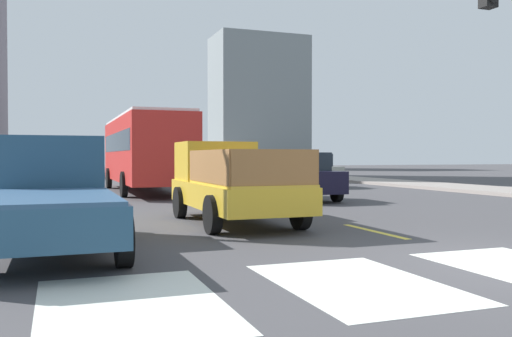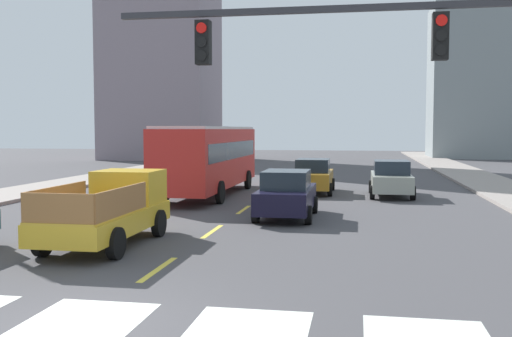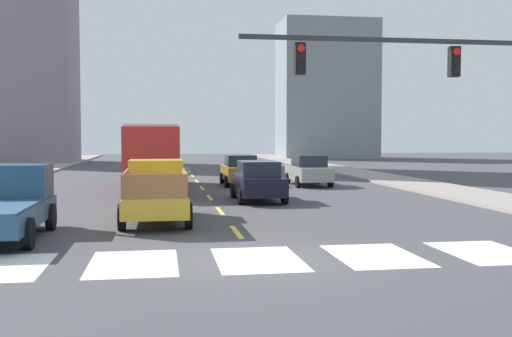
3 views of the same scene
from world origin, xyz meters
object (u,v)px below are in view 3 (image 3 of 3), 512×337
Objects in this scene: traffic_signal_gantry at (496,83)px; sedan_near_left at (240,170)px; city_bus at (153,152)px; pickup_dark at (7,204)px; pickup_stakebed at (156,192)px; sedan_far at (308,170)px; sedan_mid at (258,181)px.

sedan_near_left is at bearing 105.16° from traffic_signal_gantry.
sedan_near_left is (4.84, 1.97, -1.09)m from city_bus.
pickup_dark is 15.03m from city_bus.
sedan_far is at bearing 57.40° from pickup_stakebed.
pickup_dark is at bearing -115.51° from sedan_near_left.
pickup_dark is at bearing -146.11° from pickup_stakebed.
pickup_dark is at bearing -128.19° from sedan_far.
city_bus is 2.45× the size of sedan_near_left.
sedan_mid is (8.32, 8.11, -0.06)m from pickup_dark.
traffic_signal_gantry reaches higher than city_bus.
pickup_stakebed is 1.00× the size of pickup_dark.
city_bus is at bearing 124.75° from sedan_mid.
city_bus is at bearing 73.33° from pickup_dark.
sedan_far is at bearing -10.51° from sedan_near_left.
traffic_signal_gantry reaches higher than pickup_dark.
sedan_far is (12.39, 15.63, -0.06)m from pickup_dark.
sedan_far and sedan_mid have the same top height.
pickup_stakebed is 1.18× the size of sedan_far.
city_bus reaches higher than pickup_dark.
city_bus is at bearing 91.48° from pickup_stakebed.
sedan_far is 3.86m from sedan_near_left.
sedan_far is (8.61, 1.13, -1.09)m from city_bus.
sedan_near_left is 0.40× the size of traffic_signal_gantry.
traffic_signal_gantry is (1.15, -17.28, 3.41)m from sedan_far.
traffic_signal_gantry reaches higher than pickup_stakebed.
pickup_dark reaches higher than sedan_far.
sedan_mid is (-4.07, -7.52, 0.00)m from sedan_far.
sedan_near_left is (0.31, 8.37, 0.00)m from sedan_mid.
traffic_signal_gantry reaches higher than sedan_far.
pickup_stakebed is 1.18× the size of sedan_near_left.
pickup_dark is 11.62m from sedan_mid.
city_bus is 2.45× the size of sedan_far.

